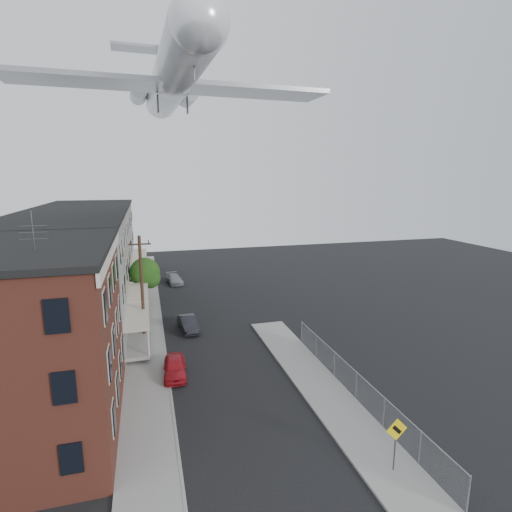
{
  "coord_description": "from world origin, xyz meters",
  "views": [
    {
      "loc": [
        -5.03,
        -15.11,
        13.64
      ],
      "look_at": [
        0.85,
        6.06,
        9.27
      ],
      "focal_mm": 28.0,
      "sensor_mm": 36.0,
      "label": 1
    }
  ],
  "objects_px": {
    "car_mid": "(188,324)",
    "car_far": "(174,279)",
    "warning_sign": "(396,436)",
    "airplane": "(172,78)",
    "utility_pole": "(142,288)",
    "street_tree": "(146,274)",
    "car_near": "(175,367)"
  },
  "relations": [
    {
      "from": "utility_pole",
      "to": "car_mid",
      "type": "distance_m",
      "value": 5.7
    },
    {
      "from": "car_mid",
      "to": "warning_sign",
      "type": "bearing_deg",
      "value": -76.21
    },
    {
      "from": "warning_sign",
      "to": "airplane",
      "type": "relative_size",
      "value": 0.09
    },
    {
      "from": "car_near",
      "to": "utility_pole",
      "type": "bearing_deg",
      "value": 109.57
    },
    {
      "from": "utility_pole",
      "to": "car_near",
      "type": "height_order",
      "value": "utility_pole"
    },
    {
      "from": "warning_sign",
      "to": "car_near",
      "type": "relative_size",
      "value": 0.74
    },
    {
      "from": "airplane",
      "to": "car_far",
      "type": "bearing_deg",
      "value": 88.52
    },
    {
      "from": "utility_pole",
      "to": "car_near",
      "type": "relative_size",
      "value": 2.38
    },
    {
      "from": "warning_sign",
      "to": "airplane",
      "type": "distance_m",
      "value": 31.76
    },
    {
      "from": "car_mid",
      "to": "car_far",
      "type": "relative_size",
      "value": 0.95
    },
    {
      "from": "warning_sign",
      "to": "car_far",
      "type": "distance_m",
      "value": 37.92
    },
    {
      "from": "street_tree",
      "to": "airplane",
      "type": "relative_size",
      "value": 0.18
    },
    {
      "from": "street_tree",
      "to": "utility_pole",
      "type": "bearing_deg",
      "value": -91.89
    },
    {
      "from": "warning_sign",
      "to": "airplane",
      "type": "xyz_separation_m",
      "value": [
        -7.76,
        23.31,
        20.13
      ]
    },
    {
      "from": "car_far",
      "to": "utility_pole",
      "type": "bearing_deg",
      "value": -109.63
    },
    {
      "from": "warning_sign",
      "to": "car_mid",
      "type": "distance_m",
      "value": 21.72
    },
    {
      "from": "car_near",
      "to": "airplane",
      "type": "height_order",
      "value": "airplane"
    },
    {
      "from": "warning_sign",
      "to": "car_near",
      "type": "height_order",
      "value": "warning_sign"
    },
    {
      "from": "car_near",
      "to": "car_mid",
      "type": "distance_m",
      "value": 8.4
    },
    {
      "from": "car_near",
      "to": "warning_sign",
      "type": "bearing_deg",
      "value": -49.64
    },
    {
      "from": "car_mid",
      "to": "car_near",
      "type": "bearing_deg",
      "value": -108.54
    },
    {
      "from": "car_near",
      "to": "car_far",
      "type": "bearing_deg",
      "value": 89.17
    },
    {
      "from": "street_tree",
      "to": "car_far",
      "type": "xyz_separation_m",
      "value": [
        3.47,
        8.22,
        -2.85
      ]
    },
    {
      "from": "street_tree",
      "to": "car_far",
      "type": "bearing_deg",
      "value": 67.1
    },
    {
      "from": "car_near",
      "to": "airplane",
      "type": "bearing_deg",
      "value": 85.9
    },
    {
      "from": "street_tree",
      "to": "car_mid",
      "type": "bearing_deg",
      "value": -67.93
    },
    {
      "from": "warning_sign",
      "to": "car_far",
      "type": "bearing_deg",
      "value": 101.26
    },
    {
      "from": "utility_pole",
      "to": "airplane",
      "type": "bearing_deg",
      "value": 51.22
    },
    {
      "from": "warning_sign",
      "to": "car_far",
      "type": "relative_size",
      "value": 0.68
    },
    {
      "from": "utility_pole",
      "to": "car_mid",
      "type": "relative_size",
      "value": 2.3
    },
    {
      "from": "warning_sign",
      "to": "car_mid",
      "type": "height_order",
      "value": "warning_sign"
    },
    {
      "from": "utility_pole",
      "to": "street_tree",
      "type": "bearing_deg",
      "value": 88.11
    }
  ]
}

